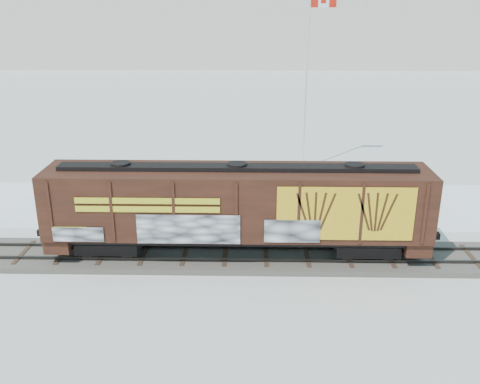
{
  "coord_description": "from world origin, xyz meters",
  "views": [
    {
      "loc": [
        -0.77,
        -23.65,
        12.06
      ],
      "look_at": [
        -1.34,
        3.0,
        2.46
      ],
      "focal_mm": 40.0,
      "sensor_mm": 36.0,
      "label": 1
    }
  ],
  "objects_px": {
    "hopper_railcar": "(237,205)",
    "car_white": "(222,200)",
    "flagpole": "(307,106)",
    "car_dark": "(337,200)",
    "car_silver": "(115,191)"
  },
  "relations": [
    {
      "from": "flagpole",
      "to": "car_silver",
      "type": "xyz_separation_m",
      "value": [
        -12.62,
        -7.18,
        -4.11
      ]
    },
    {
      "from": "flagpole",
      "to": "car_white",
      "type": "height_order",
      "value": "flagpole"
    },
    {
      "from": "flagpole",
      "to": "hopper_railcar",
      "type": "bearing_deg",
      "value": -107.13
    },
    {
      "from": "hopper_railcar",
      "to": "flagpole",
      "type": "xyz_separation_m",
      "value": [
        4.67,
        15.16,
        1.92
      ]
    },
    {
      "from": "car_silver",
      "to": "car_white",
      "type": "height_order",
      "value": "car_white"
    },
    {
      "from": "car_white",
      "to": "car_dark",
      "type": "relative_size",
      "value": 0.9
    },
    {
      "from": "hopper_railcar",
      "to": "car_white",
      "type": "distance_m",
      "value": 6.62
    },
    {
      "from": "hopper_railcar",
      "to": "car_dark",
      "type": "relative_size",
      "value": 3.39
    },
    {
      "from": "car_silver",
      "to": "flagpole",
      "type": "bearing_deg",
      "value": -61.03
    },
    {
      "from": "car_white",
      "to": "hopper_railcar",
      "type": "bearing_deg",
      "value": 174.49
    },
    {
      "from": "hopper_railcar",
      "to": "car_dark",
      "type": "distance_m",
      "value": 8.8
    },
    {
      "from": "hopper_railcar",
      "to": "car_silver",
      "type": "distance_m",
      "value": 11.48
    },
    {
      "from": "hopper_railcar",
      "to": "car_silver",
      "type": "relative_size",
      "value": 4.57
    },
    {
      "from": "car_silver",
      "to": "car_dark",
      "type": "distance_m",
      "value": 13.86
    },
    {
      "from": "flagpole",
      "to": "car_silver",
      "type": "bearing_deg",
      "value": -150.38
    }
  ]
}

